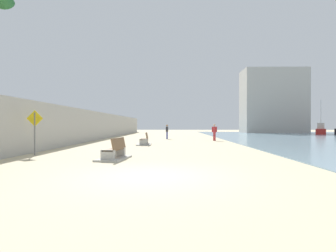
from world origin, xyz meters
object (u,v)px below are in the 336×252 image
person_standing (214,131)px  pedestrian_sign (35,127)px  person_walking (167,131)px  bench_near (114,154)px  boat_far_right (321,130)px  bench_far (144,142)px

person_standing → pedestrian_sign: 17.09m
person_walking → person_standing: size_ratio=0.98×
bench_near → person_walking: person_walking is taller
bench_near → boat_far_right: (27.22, 32.92, 0.50)m
bench_near → person_walking: size_ratio=1.38×
person_standing → boat_far_right: bearing=42.2°
bench_far → boat_far_right: boat_far_right is taller
person_standing → pedestrian_sign: (-11.17, -12.92, 0.49)m
bench_far → pedestrian_sign: bearing=-123.1°
person_standing → boat_far_right: boat_far_right is taller
bench_far → boat_far_right: 36.00m
bench_near → bench_far: 8.90m
person_walking → boat_far_right: boat_far_right is taller
pedestrian_sign → person_walking: bearing=68.1°
boat_far_right → pedestrian_sign: boat_far_right is taller
pedestrian_sign → bench_near: bearing=-18.3°
bench_near → bench_far: bearing=87.3°
bench_far → person_walking: bearing=79.5°
person_walking → bench_far: bearing=-100.5°
person_walking → pedestrian_sign: 17.28m
person_standing → pedestrian_sign: pedestrian_sign is taller
person_walking → person_standing: bearing=-33.2°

